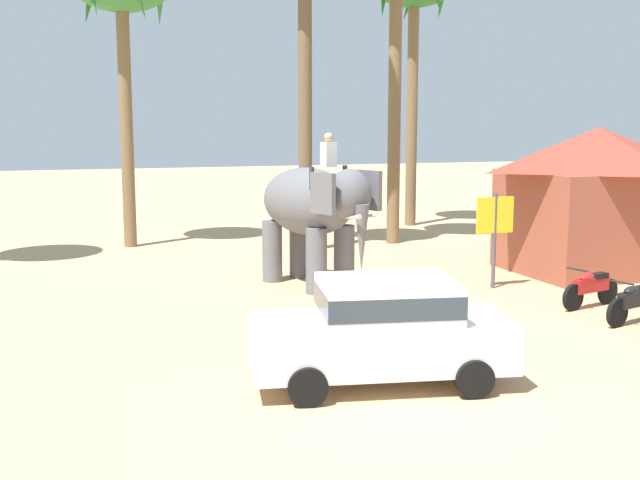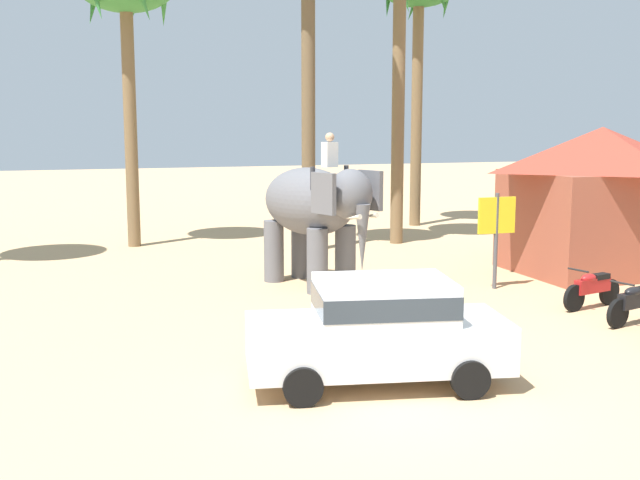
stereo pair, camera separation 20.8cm
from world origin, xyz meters
TOP-DOWN VIEW (x-y plane):
  - ground_plane at (0.00, 0.00)m, footprint 120.00×120.00m
  - car_sedan_foreground at (-0.17, 0.54)m, footprint 4.34×2.42m
  - elephant_with_mahout at (1.10, 7.98)m, footprint 2.67×4.01m
  - motorcycle_far_in_row at (6.30, 2.37)m, footprint 1.76×0.70m
  - motorcycle_end_of_row at (6.31, 3.84)m, footprint 1.77×0.68m
  - roadside_hut at (9.15, 7.46)m, footprint 5.03×4.23m
  - signboard_yellow at (5.31, 6.34)m, footprint 1.00×0.10m

SIDE VIEW (x-z plane):
  - ground_plane at x=0.00m, z-range 0.00..0.00m
  - motorcycle_far_in_row at x=6.30m, z-range -0.01..0.93m
  - motorcycle_end_of_row at x=6.31m, z-range -0.01..0.93m
  - car_sedan_foreground at x=-0.17m, z-range 0.08..1.78m
  - signboard_yellow at x=5.31m, z-range 0.49..2.89m
  - elephant_with_mahout at x=1.10m, z-range 0.05..3.93m
  - roadside_hut at x=9.15m, z-range 0.12..4.12m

